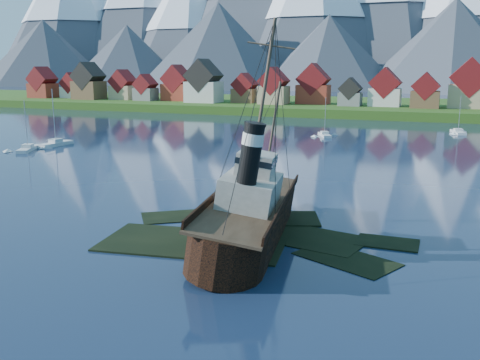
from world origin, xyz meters
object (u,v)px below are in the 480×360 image
(sailboat_a, at_px, (28,149))
(sailboat_c, at_px, (325,135))
(sailboat_e, at_px, (458,132))
(sailboat_b, at_px, (56,144))
(tugboat_wreck, at_px, (250,210))

(sailboat_a, relative_size, sailboat_c, 1.08)
(sailboat_a, relative_size, sailboat_e, 1.06)
(sailboat_a, distance_m, sailboat_e, 105.51)
(sailboat_b, height_order, sailboat_c, sailboat_b)
(sailboat_c, relative_size, sailboat_e, 0.98)
(sailboat_c, bearing_deg, sailboat_b, -167.82)
(sailboat_a, bearing_deg, tugboat_wreck, -56.57)
(sailboat_e, bearing_deg, sailboat_a, -155.35)
(tugboat_wreck, distance_m, sailboat_b, 76.74)
(sailboat_a, xyz_separation_m, sailboat_b, (1.06, 7.35, 0.06))
(sailboat_b, bearing_deg, tugboat_wreck, -33.05)
(sailboat_e, bearing_deg, tugboat_wreck, -114.13)
(sailboat_b, relative_size, sailboat_e, 1.26)
(tugboat_wreck, relative_size, sailboat_b, 2.21)
(tugboat_wreck, xyz_separation_m, sailboat_b, (-62.15, 44.95, -2.56))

